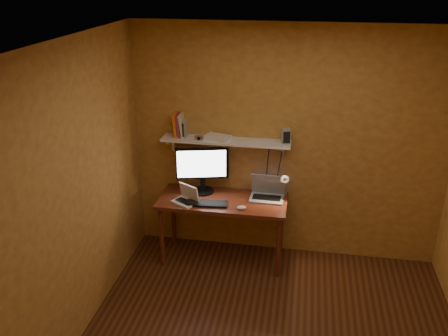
% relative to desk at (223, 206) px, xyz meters
% --- Properties ---
extents(room, '(3.44, 3.24, 2.64)m').
position_rel_desk_xyz_m(room, '(0.65, -1.28, 0.64)').
color(room, '#513215').
rests_on(room, ground).
extents(desk, '(1.40, 0.60, 0.75)m').
position_rel_desk_xyz_m(desk, '(0.00, 0.00, 0.00)').
color(desk, brown).
rests_on(desk, ground).
extents(wall_shelf, '(1.40, 0.25, 0.21)m').
position_rel_desk_xyz_m(wall_shelf, '(0.00, 0.19, 0.69)').
color(wall_shelf, silver).
rests_on(wall_shelf, room).
extents(monitor, '(0.57, 0.30, 0.53)m').
position_rel_desk_xyz_m(monitor, '(-0.25, 0.15, 0.38)').
color(monitor, black).
rests_on(monitor, desk).
extents(laptop, '(0.37, 0.27, 0.27)m').
position_rel_desk_xyz_m(laptop, '(0.47, 0.13, 0.16)').
color(laptop, gray).
rests_on(laptop, desk).
extents(netbook, '(0.31, 0.29, 0.19)m').
position_rel_desk_xyz_m(netbook, '(-0.37, -0.13, 0.14)').
color(netbook, white).
rests_on(netbook, desk).
extents(keyboard, '(0.45, 0.19, 0.02)m').
position_rel_desk_xyz_m(keyboard, '(-0.15, -0.15, 0.10)').
color(keyboard, black).
rests_on(keyboard, desk).
extents(mouse, '(0.11, 0.08, 0.04)m').
position_rel_desk_xyz_m(mouse, '(0.23, -0.19, 0.10)').
color(mouse, white).
rests_on(mouse, desk).
extents(desk_lamp, '(0.09, 0.23, 0.38)m').
position_rel_desk_xyz_m(desk_lamp, '(0.66, 0.13, 0.29)').
color(desk_lamp, silver).
rests_on(desk_lamp, desk).
extents(speaker_left, '(0.11, 0.11, 0.19)m').
position_rel_desk_xyz_m(speaker_left, '(-0.49, 0.20, 0.81)').
color(speaker_left, gray).
rests_on(speaker_left, wall_shelf).
extents(speaker_right, '(0.11, 0.11, 0.16)m').
position_rel_desk_xyz_m(speaker_right, '(0.64, 0.19, 0.79)').
color(speaker_right, gray).
rests_on(speaker_right, wall_shelf).
extents(books, '(0.13, 0.17, 0.25)m').
position_rel_desk_xyz_m(books, '(-0.52, 0.22, 0.84)').
color(books, orange).
rests_on(books, wall_shelf).
extents(shelf_camera, '(0.10, 0.05, 0.06)m').
position_rel_desk_xyz_m(shelf_camera, '(-0.28, 0.12, 0.74)').
color(shelf_camera, silver).
rests_on(shelf_camera, wall_shelf).
extents(router, '(0.30, 0.24, 0.04)m').
position_rel_desk_xyz_m(router, '(-0.09, 0.18, 0.73)').
color(router, white).
rests_on(router, wall_shelf).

